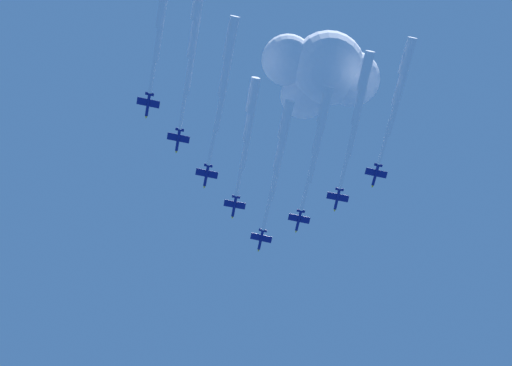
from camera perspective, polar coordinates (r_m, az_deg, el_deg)
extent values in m
cylinder|color=navy|center=(260.72, 0.43, -4.85)|extent=(3.69, 8.96, 1.18)
cone|color=yellow|center=(262.81, 0.21, -5.84)|extent=(1.44, 1.56, 1.12)
cylinder|color=black|center=(258.83, 0.64, -3.92)|extent=(1.02, 0.83, 0.88)
ellipsoid|color=black|center=(261.96, 0.35, -5.20)|extent=(1.31, 2.05, 0.73)
cube|color=navy|center=(260.46, 0.45, -4.75)|extent=(8.81, 4.97, 0.75)
cube|color=yellow|center=(260.46, -0.38, -4.57)|extent=(1.33, 2.41, 0.15)
cube|color=yellow|center=(260.63, 1.29, -4.92)|extent=(1.33, 2.41, 0.15)
cube|color=navy|center=(259.21, 0.60, -4.11)|extent=(3.38, 1.96, 0.33)
cube|color=yellow|center=(260.09, 0.61, -4.03)|extent=(0.65, 1.42, 1.90)
cylinder|color=white|center=(256.33, 0.93, -2.59)|extent=(5.55, 14.30, 1.50)
cylinder|color=white|center=(251.98, 1.58, -0.01)|extent=(6.27, 14.51, 2.25)
cylinder|color=white|center=(248.17, 2.08, 2.69)|extent=(6.99, 14.72, 3.00)
cylinder|color=white|center=(244.95, 2.59, 5.48)|extent=(7.71, 14.94, 3.75)
cylinder|color=navy|center=(256.71, -1.87, -1.97)|extent=(3.80, 8.92, 1.12)
cone|color=yellow|center=(258.61, -2.06, -2.99)|extent=(1.41, 1.56, 1.06)
cylinder|color=black|center=(255.00, -1.69, -0.99)|extent=(0.98, 0.83, 0.84)
ellipsoid|color=black|center=(257.88, -1.94, -2.34)|extent=(1.31, 2.04, 0.69)
cube|color=navy|center=(256.47, -1.85, -1.86)|extent=(8.82, 5.12, 0.30)
cube|color=yellow|center=(256.50, -2.70, -1.71)|extent=(1.37, 2.40, 0.11)
cube|color=yellow|center=(256.62, -1.00, -2.01)|extent=(1.37, 2.40, 0.11)
cube|color=navy|center=(255.34, -1.73, -1.20)|extent=(3.38, 2.02, 0.16)
cube|color=yellow|center=(256.23, -1.72, -1.12)|extent=(0.57, 1.38, 1.90)
cylinder|color=white|center=(252.98, -1.47, 0.24)|extent=(5.27, 12.71, 1.43)
cylinder|color=white|center=(249.49, -0.97, 2.62)|extent=(5.95, 12.93, 2.14)
cylinder|color=white|center=(246.45, -0.62, 5.08)|extent=(6.63, 13.15, 2.85)
cylinder|color=white|center=(243.89, -0.26, 7.61)|extent=(7.31, 13.36, 3.56)
cylinder|color=navy|center=(256.23, 3.71, -3.19)|extent=(3.64, 8.95, 1.14)
cone|color=yellow|center=(258.13, 3.47, -4.21)|extent=(1.40, 1.55, 1.08)
cylinder|color=black|center=(254.53, 3.94, -2.23)|extent=(0.99, 0.82, 0.85)
ellipsoid|color=black|center=(257.40, 3.61, -3.55)|extent=(1.29, 2.04, 0.70)
cube|color=navy|center=(255.99, 3.74, -3.09)|extent=(8.82, 4.97, 0.42)
cube|color=yellow|center=(255.66, 2.89, -2.92)|extent=(1.33, 2.40, 0.12)
cube|color=yellow|center=(256.50, 4.58, -3.25)|extent=(1.33, 2.40, 0.12)
cube|color=navy|center=(254.87, 3.90, -2.43)|extent=(3.38, 1.96, 0.21)
cube|color=yellow|center=(255.75, 3.89, -2.35)|extent=(0.57, 1.39, 1.90)
cylinder|color=white|center=(252.43, 4.25, -0.96)|extent=(5.20, 13.30, 1.45)
cylinder|color=white|center=(248.86, 4.91, 1.50)|extent=(5.89, 13.50, 2.17)
cylinder|color=white|center=(245.71, 5.43, 4.06)|extent=(6.58, 13.71, 2.89)
cylinder|color=white|center=(243.07, 5.96, 6.68)|extent=(7.28, 13.91, 3.61)
cylinder|color=navy|center=(250.12, -4.29, 0.71)|extent=(3.59, 8.95, 1.12)
cone|color=yellow|center=(251.84, -4.49, -0.36)|extent=(1.39, 1.55, 1.07)
cylinder|color=black|center=(248.58, -4.09, 1.72)|extent=(0.98, 0.81, 0.84)
ellipsoid|color=black|center=(251.22, -4.36, 0.32)|extent=(1.27, 2.04, 0.69)
cube|color=navy|center=(249.89, -4.27, 0.82)|extent=(8.82, 4.94, 0.31)
cube|color=yellow|center=(250.09, -5.13, 1.00)|extent=(1.32, 2.40, 0.11)
cube|color=yellow|center=(249.89, -3.40, 0.65)|extent=(1.32, 2.40, 0.11)
cube|color=navy|center=(248.89, -4.13, 1.52)|extent=(3.38, 1.95, 0.16)
cube|color=yellow|center=(249.79, -4.11, 1.58)|extent=(0.54, 1.39, 1.90)
cylinder|color=white|center=(246.47, -3.81, 3.24)|extent=(5.67, 15.15, 1.43)
cylinder|color=white|center=(242.93, -3.17, 6.19)|extent=(6.35, 15.35, 2.14)
cylinder|color=white|center=(240.10, -2.68, 9.25)|extent=(7.04, 15.55, 2.85)
cylinder|color=white|center=(237.99, -2.18, 12.38)|extent=(7.72, 15.75, 3.57)
cylinder|color=navy|center=(254.50, 7.03, -1.32)|extent=(3.86, 8.93, 1.17)
cone|color=yellow|center=(256.21, 6.79, -2.36)|extent=(1.45, 1.58, 1.11)
cylinder|color=black|center=(252.98, 7.26, -0.34)|extent=(1.02, 0.84, 0.87)
ellipsoid|color=black|center=(255.60, 6.93, -1.70)|extent=(1.34, 2.05, 0.73)
cube|color=navy|center=(254.28, 7.06, -1.22)|extent=(8.82, 5.13, 0.66)
cube|color=yellow|center=(253.89, 6.21, -1.05)|extent=(1.37, 2.41, 0.14)
cube|color=yellow|center=(254.86, 7.90, -1.37)|extent=(1.37, 2.41, 0.14)
cube|color=navy|center=(253.29, 7.22, -0.54)|extent=(3.38, 2.02, 0.30)
cube|color=yellow|center=(254.18, 7.20, -0.47)|extent=(0.65, 1.41, 1.90)
cylinder|color=white|center=(250.99, 7.59, 1.07)|extent=(5.85, 14.31, 1.48)
cylinder|color=white|center=(247.68, 8.29, 3.78)|extent=(6.56, 14.54, 2.23)
cylinder|color=white|center=(244.89, 8.86, 6.60)|extent=(7.27, 14.77, 2.97)
cylinder|color=white|center=(242.73, 9.43, 9.48)|extent=(7.97, 14.99, 3.71)
cylinder|color=navy|center=(248.21, -6.73, 3.77)|extent=(3.74, 8.94, 1.15)
cone|color=yellow|center=(249.72, -6.90, 2.67)|extent=(1.43, 1.56, 1.10)
cylinder|color=black|center=(246.88, -6.56, 4.81)|extent=(1.00, 0.83, 0.87)
ellipsoid|color=black|center=(249.24, -6.78, 3.36)|extent=(1.32, 2.05, 0.72)
cube|color=navy|center=(248.01, -6.71, 3.88)|extent=(8.82, 5.04, 0.57)
cube|color=yellow|center=(248.54, -7.58, 4.05)|extent=(1.35, 2.41, 0.14)
cube|color=yellow|center=(247.67, -5.84, 3.72)|extent=(1.35, 2.41, 0.14)
cube|color=navy|center=(247.15, -6.60, 4.60)|extent=(3.38, 1.99, 0.26)
cube|color=yellow|center=(248.06, -6.56, 4.65)|extent=(0.62, 1.40, 1.90)
cylinder|color=white|center=(245.09, -6.32, 6.36)|extent=(5.91, 15.12, 1.47)
cylinder|color=white|center=(242.13, -5.77, 9.38)|extent=(6.61, 15.33, 2.20)
cylinder|color=white|center=(239.97, -5.37, 12.49)|extent=(7.31, 15.55, 2.94)
cylinder|color=navy|center=(256.21, 10.29, 0.75)|extent=(3.61, 8.96, 1.14)
cone|color=yellow|center=(257.65, 10.00, -0.29)|extent=(1.41, 1.55, 1.09)
cylinder|color=black|center=(254.93, 10.56, 1.74)|extent=(0.99, 0.82, 0.86)
ellipsoid|color=black|center=(257.20, 10.16, 0.37)|extent=(1.29, 2.04, 0.71)
cube|color=navy|center=(256.01, 10.32, 0.85)|extent=(8.82, 4.94, 0.48)
cube|color=yellow|center=(255.33, 9.49, 1.04)|extent=(1.32, 2.40, 0.13)
cube|color=yellow|center=(256.88, 11.14, 0.68)|extent=(1.32, 2.40, 0.13)
cube|color=navy|center=(255.19, 10.51, 1.53)|extent=(3.38, 1.95, 0.23)
cube|color=yellow|center=(256.08, 10.48, 1.60)|extent=(0.58, 1.40, 1.90)
cylinder|color=white|center=(253.42, 10.92, 3.02)|extent=(5.13, 13.23, 1.46)
cylinder|color=white|center=(250.99, 11.68, 5.49)|extent=(5.83, 13.44, 2.18)
cylinder|color=white|center=(248.93, 12.30, 8.04)|extent=(6.53, 13.64, 2.91)
cylinder|color=white|center=(247.39, 12.93, 10.62)|extent=(7.23, 13.84, 3.64)
cylinder|color=navy|center=(245.34, -9.29, 6.73)|extent=(3.63, 8.96, 1.14)
cone|color=yellow|center=(246.64, -9.46, 5.61)|extent=(1.40, 1.55, 1.08)
cylinder|color=black|center=(244.21, -9.13, 7.80)|extent=(0.99, 0.82, 0.85)
ellipsoid|color=black|center=(246.29, -9.34, 6.32)|extent=(1.29, 2.04, 0.71)
cube|color=navy|center=(245.16, -9.28, 6.85)|extent=(8.82, 4.96, 0.45)
cube|color=yellow|center=(245.83, -10.15, 7.02)|extent=(1.32, 2.40, 0.13)
cube|color=yellow|center=(244.69, -8.39, 6.69)|extent=(1.32, 2.40, 0.13)
cube|color=navy|center=(244.44, -9.16, 7.58)|extent=(3.38, 1.96, 0.22)
cube|color=yellow|center=(245.35, -9.12, 7.63)|extent=(0.58, 1.40, 1.90)
cylinder|color=white|center=(242.88, -8.92, 9.20)|extent=(5.20, 13.37, 1.45)
cylinder|color=white|center=(240.71, -8.43, 11.90)|extent=(5.89, 13.57, 2.18)
cylinder|color=white|center=(239.20, -8.10, 14.66)|extent=(6.59, 13.78, 2.90)
sphere|color=white|center=(260.48, 6.18, 9.82)|extent=(28.98, 28.98, 28.98)
sphere|color=white|center=(261.92, 8.28, 8.89)|extent=(21.73, 21.73, 21.73)
sphere|color=white|center=(260.40, 2.74, 10.55)|extent=(20.28, 20.28, 20.28)
sphere|color=white|center=(263.88, 4.17, 7.54)|extent=(18.84, 18.84, 18.84)
sphere|color=white|center=(268.55, 5.37, 10.78)|extent=(15.94, 15.94, 15.94)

